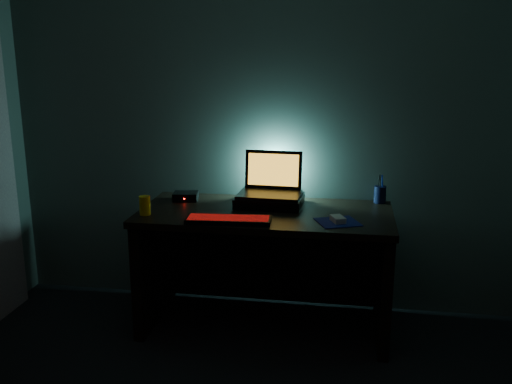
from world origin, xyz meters
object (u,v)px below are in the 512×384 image
(mouse, at_px, (338,219))
(juice_glass, at_px, (145,205))
(keyboard, at_px, (228,220))
(pen_cup, at_px, (380,194))
(router, at_px, (186,196))
(laptop, at_px, (271,184))

(mouse, bearing_deg, juice_glass, 158.51)
(keyboard, xyz_separation_m, pen_cup, (0.85, 0.56, 0.04))
(pen_cup, relative_size, juice_glass, 0.95)
(keyboard, distance_m, pen_cup, 1.02)
(keyboard, distance_m, router, 0.56)
(pen_cup, xyz_separation_m, router, (-1.22, -0.14, -0.03))
(keyboard, height_order, router, router)
(keyboard, relative_size, juice_glass, 4.33)
(laptop, distance_m, pen_cup, 0.68)
(laptop, height_order, router, laptop)
(laptop, xyz_separation_m, juice_glass, (-0.69, -0.37, -0.06))
(keyboard, relative_size, pen_cup, 4.55)
(keyboard, bearing_deg, juice_glass, 168.01)
(laptop, bearing_deg, pen_cup, 12.38)
(keyboard, height_order, pen_cup, pen_cup)
(router, bearing_deg, pen_cup, -1.44)
(laptop, bearing_deg, keyboard, -110.04)
(laptop, xyz_separation_m, pen_cup, (0.67, 0.12, -0.07))
(juice_glass, xyz_separation_m, router, (0.14, 0.35, -0.03))
(mouse, height_order, pen_cup, pen_cup)
(mouse, relative_size, juice_glass, 0.91)
(mouse, distance_m, juice_glass, 1.11)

